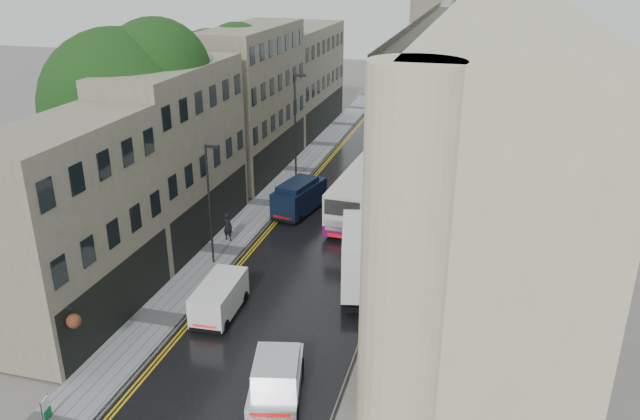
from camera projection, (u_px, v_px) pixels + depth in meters
The scene contains 16 objects.
road at pixel (344, 212), 45.18m from camera, with size 9.00×85.00×0.02m, color black.
left_sidewalk at pixel (268, 204), 46.57m from camera, with size 2.70×85.00×0.12m, color gray.
right_sidewalk at pixel (419, 219), 43.86m from camera, with size 1.80×85.00×0.12m, color slate.
old_shop_row at pixel (232, 115), 47.45m from camera, with size 4.50×56.00×12.00m, color gray, non-canonical shape.
modern_block at pixel (501, 133), 38.73m from camera, with size 8.00×40.00×14.00m, color beige, non-canonical shape.
tree_near at pixel (123, 133), 38.88m from camera, with size 10.56×10.56×13.89m, color black, non-canonical shape.
tree_far at pixel (214, 102), 50.71m from camera, with size 9.24×9.24×12.46m, color black, non-canonical shape.
cream_bus at pixel (335, 204), 42.22m from camera, with size 2.61×11.50×3.14m, color silver, non-canonical shape.
white_lorry at pixel (343, 270), 32.57m from camera, with size 2.21×7.37×3.87m, color white, non-canonical shape.
silver_hatchback at pixel (249, 402), 24.50m from camera, with size 2.00×4.56×1.71m, color silver, non-canonical shape.
white_van at pixel (193, 311), 30.70m from camera, with size 1.76×4.11×1.86m, color white, non-canonical shape.
navy_van at pixel (276, 202), 43.49m from camera, with size 1.99×4.96×2.53m, color black, non-canonical shape.
pedestrian at pixel (228, 227), 40.06m from camera, with size 0.68×0.45×1.86m, color black.
lamp_post_near at pixel (210, 206), 36.11m from camera, with size 0.82×0.18×7.26m, color black, non-canonical shape.
lamp_post_far at pixel (295, 129), 49.87m from camera, with size 0.97×0.22×8.61m, color black, non-canonical shape.
estate_sign at pixel (46, 409), 24.57m from camera, with size 0.08×0.55×0.92m, color silver, non-canonical shape.
Camera 1 is at (9.21, -13.35, 17.06)m, focal length 35.00 mm.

